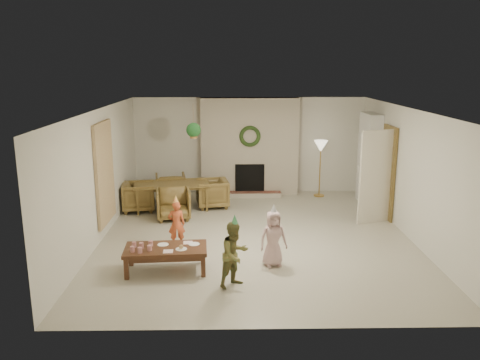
{
  "coord_description": "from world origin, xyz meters",
  "views": [
    {
      "loc": [
        -0.47,
        -9.15,
        3.32
      ],
      "look_at": [
        -0.3,
        0.4,
        1.05
      ],
      "focal_mm": 36.48,
      "sensor_mm": 36.0,
      "label": 1
    }
  ],
  "objects_px": {
    "dining_chair_right": "(212,193)",
    "child_red": "(177,224)",
    "dining_chair_far": "(171,187)",
    "child_plaid": "(235,254)",
    "dining_chair_near": "(173,204)",
    "dining_chair_left": "(139,197)",
    "dining_table": "(172,196)",
    "coffee_table_top": "(166,249)",
    "child_pink": "(273,238)"
  },
  "relations": [
    {
      "from": "dining_chair_near",
      "to": "dining_chair_right",
      "type": "height_order",
      "value": "same"
    },
    {
      "from": "coffee_table_top",
      "to": "child_red",
      "type": "bearing_deg",
      "value": 83.53
    },
    {
      "from": "dining_chair_right",
      "to": "child_plaid",
      "type": "distance_m",
      "value": 4.31
    },
    {
      "from": "dining_chair_near",
      "to": "dining_chair_left",
      "type": "xyz_separation_m",
      "value": [
        -0.87,
        0.63,
        0.0
      ]
    },
    {
      "from": "dining_chair_far",
      "to": "dining_chair_near",
      "type": "bearing_deg",
      "value": 90.0
    },
    {
      "from": "dining_chair_far",
      "to": "child_pink",
      "type": "distance_m",
      "value": 4.67
    },
    {
      "from": "dining_table",
      "to": "dining_chair_far",
      "type": "relative_size",
      "value": 2.34
    },
    {
      "from": "child_plaid",
      "to": "dining_chair_right",
      "type": "bearing_deg",
      "value": 56.35
    },
    {
      "from": "dining_chair_near",
      "to": "child_plaid",
      "type": "bearing_deg",
      "value": -77.78
    },
    {
      "from": "dining_chair_far",
      "to": "coffee_table_top",
      "type": "relative_size",
      "value": 0.55
    },
    {
      "from": "child_plaid",
      "to": "child_red",
      "type": "bearing_deg",
      "value": 81.75
    },
    {
      "from": "coffee_table_top",
      "to": "child_plaid",
      "type": "relative_size",
      "value": 1.3
    },
    {
      "from": "dining_chair_far",
      "to": "child_plaid",
      "type": "bearing_deg",
      "value": 98.62
    },
    {
      "from": "dining_table",
      "to": "dining_chair_near",
      "type": "xyz_separation_m",
      "value": [
        0.12,
        -0.75,
        0.03
      ]
    },
    {
      "from": "child_plaid",
      "to": "dining_table",
      "type": "bearing_deg",
      "value": 68.91
    },
    {
      "from": "dining_chair_left",
      "to": "coffee_table_top",
      "type": "height_order",
      "value": "dining_chair_left"
    },
    {
      "from": "coffee_table_top",
      "to": "child_red",
      "type": "distance_m",
      "value": 1.13
    },
    {
      "from": "dining_chair_right",
      "to": "child_red",
      "type": "distance_m",
      "value": 2.64
    },
    {
      "from": "dining_table",
      "to": "child_pink",
      "type": "bearing_deg",
      "value": -67.17
    },
    {
      "from": "dining_table",
      "to": "dining_chair_right",
      "type": "bearing_deg",
      "value": 0.0
    },
    {
      "from": "dining_chair_near",
      "to": "dining_chair_right",
      "type": "distance_m",
      "value": 1.22
    },
    {
      "from": "child_plaid",
      "to": "dining_chair_near",
      "type": "bearing_deg",
      "value": 71.02
    },
    {
      "from": "dining_table",
      "to": "coffee_table_top",
      "type": "relative_size",
      "value": 1.3
    },
    {
      "from": "dining_chair_left",
      "to": "dining_chair_right",
      "type": "relative_size",
      "value": 1.0
    },
    {
      "from": "coffee_table_top",
      "to": "dining_chair_near",
      "type": "bearing_deg",
      "value": 90.34
    },
    {
      "from": "dining_table",
      "to": "dining_chair_near",
      "type": "bearing_deg",
      "value": -90.0
    },
    {
      "from": "dining_chair_near",
      "to": "child_red",
      "type": "relative_size",
      "value": 0.85
    },
    {
      "from": "dining_chair_left",
      "to": "child_pink",
      "type": "relative_size",
      "value": 0.77
    },
    {
      "from": "dining_chair_right",
      "to": "coffee_table_top",
      "type": "height_order",
      "value": "dining_chair_right"
    },
    {
      "from": "dining_chair_near",
      "to": "dining_chair_far",
      "type": "distance_m",
      "value": 1.52
    },
    {
      "from": "dining_chair_left",
      "to": "child_red",
      "type": "bearing_deg",
      "value": -163.11
    },
    {
      "from": "dining_chair_near",
      "to": "dining_chair_right",
      "type": "bearing_deg",
      "value": 38.66
    },
    {
      "from": "dining_chair_near",
      "to": "child_plaid",
      "type": "distance_m",
      "value": 3.63
    },
    {
      "from": "dining_table",
      "to": "dining_chair_right",
      "type": "relative_size",
      "value": 2.34
    },
    {
      "from": "dining_chair_far",
      "to": "dining_chair_right",
      "type": "xyz_separation_m",
      "value": [
        1.06,
        -0.6,
        0.0
      ]
    },
    {
      "from": "dining_chair_near",
      "to": "child_red",
      "type": "xyz_separation_m",
      "value": [
        0.25,
        -1.67,
        0.1
      ]
    },
    {
      "from": "coffee_table_top",
      "to": "child_pink",
      "type": "distance_m",
      "value": 1.79
    },
    {
      "from": "dining_chair_left",
      "to": "child_plaid",
      "type": "distance_m",
      "value": 4.57
    },
    {
      "from": "coffee_table_top",
      "to": "child_plaid",
      "type": "bearing_deg",
      "value": -30.65
    },
    {
      "from": "dining_table",
      "to": "dining_chair_left",
      "type": "xyz_separation_m",
      "value": [
        -0.75,
        -0.12,
        0.03
      ]
    },
    {
      "from": "dining_chair_near",
      "to": "child_pink",
      "type": "height_order",
      "value": "child_pink"
    },
    {
      "from": "child_red",
      "to": "child_plaid",
      "type": "bearing_deg",
      "value": 115.0
    },
    {
      "from": "dining_chair_near",
      "to": "child_plaid",
      "type": "xyz_separation_m",
      "value": [
        1.32,
        -3.38,
        0.18
      ]
    },
    {
      "from": "dining_chair_right",
      "to": "dining_chair_left",
      "type": "bearing_deg",
      "value": -90.0
    },
    {
      "from": "dining_table",
      "to": "dining_chair_far",
      "type": "bearing_deg",
      "value": 90.0
    },
    {
      "from": "coffee_table_top",
      "to": "dining_chair_left",
      "type": "bearing_deg",
      "value": 103.63
    },
    {
      "from": "dining_chair_near",
      "to": "child_pink",
      "type": "relative_size",
      "value": 0.77
    },
    {
      "from": "dining_chair_near",
      "to": "coffee_table_top",
      "type": "xyz_separation_m",
      "value": [
        0.2,
        -2.8,
        0.04
      ]
    },
    {
      "from": "dining_chair_near",
      "to": "child_red",
      "type": "height_order",
      "value": "child_red"
    },
    {
      "from": "dining_table",
      "to": "child_red",
      "type": "xyz_separation_m",
      "value": [
        0.37,
        -2.42,
        0.13
      ]
    }
  ]
}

